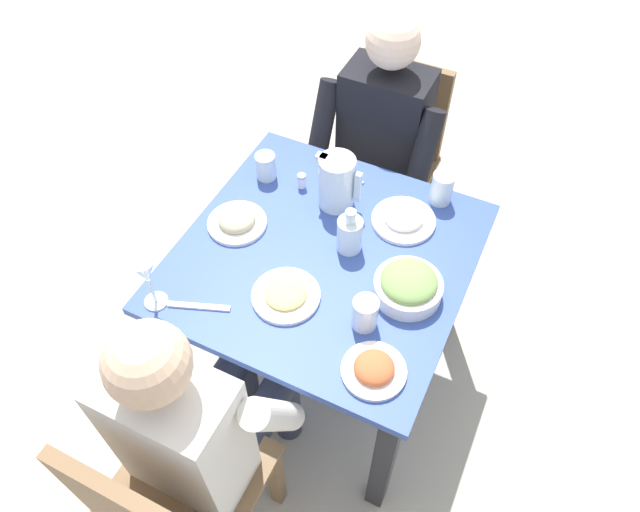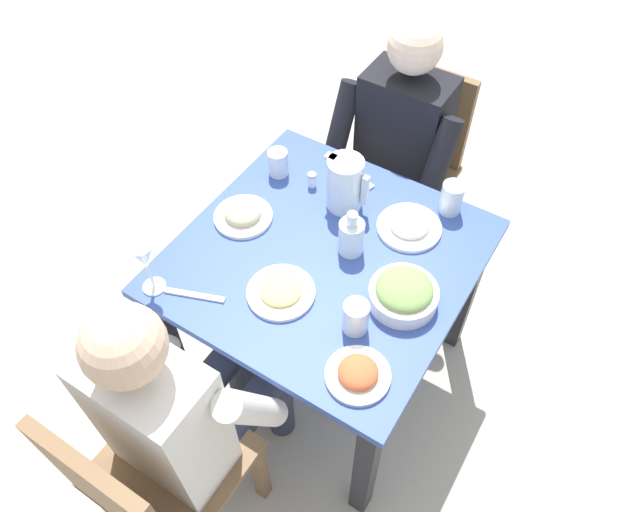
{
  "view_description": "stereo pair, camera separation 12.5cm",
  "coord_description": "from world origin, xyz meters",
  "px_view_note": "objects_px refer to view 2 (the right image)",
  "views": [
    {
      "loc": [
        0.49,
        -1.06,
        2.15
      ],
      "look_at": [
        -0.0,
        -0.03,
        0.73
      ],
      "focal_mm": 33.03,
      "sensor_mm": 36.0,
      "label": 1
    },
    {
      "loc": [
        0.6,
        -1.0,
        2.15
      ],
      "look_at": [
        -0.0,
        -0.03,
        0.73
      ],
      "focal_mm": 33.03,
      "sensor_mm": 36.0,
      "label": 2
    }
  ],
  "objects_px": {
    "salt_shaker": "(312,180)",
    "oil_carafe": "(351,238)",
    "plate_fries": "(281,291)",
    "wine_glass": "(144,258)",
    "diner_near": "(187,401)",
    "water_glass_far_left": "(356,317)",
    "chair_near": "(149,482)",
    "diner_far": "(390,160)",
    "plate_rice_curry": "(358,374)",
    "dining_table": "(325,277)",
    "chair_far": "(410,158)",
    "water_glass_center": "(278,163)",
    "plate_beans": "(243,214)",
    "plate_yoghurt": "(409,225)",
    "salad_bowl": "(404,293)",
    "water_glass_near_right": "(452,198)",
    "water_pitcher": "(345,184)"
  },
  "relations": [
    {
      "from": "water_glass_near_right",
      "to": "salt_shaker",
      "type": "distance_m",
      "value": 0.47
    },
    {
      "from": "salad_bowl",
      "to": "dining_table",
      "type": "bearing_deg",
      "value": 173.62
    },
    {
      "from": "salad_bowl",
      "to": "salt_shaker",
      "type": "relative_size",
      "value": 3.78
    },
    {
      "from": "salad_bowl",
      "to": "plate_beans",
      "type": "bearing_deg",
      "value": 178.19
    },
    {
      "from": "dining_table",
      "to": "diner_far",
      "type": "height_order",
      "value": "diner_far"
    },
    {
      "from": "plate_rice_curry",
      "to": "wine_glass",
      "type": "bearing_deg",
      "value": -174.32
    },
    {
      "from": "water_glass_center",
      "to": "chair_near",
      "type": "bearing_deg",
      "value": -76.28
    },
    {
      "from": "oil_carafe",
      "to": "plate_rice_curry",
      "type": "bearing_deg",
      "value": -57.31
    },
    {
      "from": "salt_shaker",
      "to": "oil_carafe",
      "type": "bearing_deg",
      "value": -34.76
    },
    {
      "from": "dining_table",
      "to": "chair_far",
      "type": "xyz_separation_m",
      "value": [
        -0.07,
        0.79,
        -0.11
      ]
    },
    {
      "from": "diner_far",
      "to": "water_glass_near_right",
      "type": "height_order",
      "value": "diner_far"
    },
    {
      "from": "chair_near",
      "to": "diner_far",
      "type": "height_order",
      "value": "diner_far"
    },
    {
      "from": "dining_table",
      "to": "salad_bowl",
      "type": "bearing_deg",
      "value": -6.38
    },
    {
      "from": "water_glass_center",
      "to": "wine_glass",
      "type": "height_order",
      "value": "wine_glass"
    },
    {
      "from": "plate_fries",
      "to": "water_glass_near_right",
      "type": "distance_m",
      "value": 0.65
    },
    {
      "from": "diner_far",
      "to": "plate_beans",
      "type": "relative_size",
      "value": 5.99
    },
    {
      "from": "plate_fries",
      "to": "wine_glass",
      "type": "height_order",
      "value": "wine_glass"
    },
    {
      "from": "plate_fries",
      "to": "water_glass_far_left",
      "type": "bearing_deg",
      "value": 3.77
    },
    {
      "from": "water_pitcher",
      "to": "salt_shaker",
      "type": "relative_size",
      "value": 3.52
    },
    {
      "from": "plate_beans",
      "to": "chair_far",
      "type": "bearing_deg",
      "value": 73.44
    },
    {
      "from": "plate_yoghurt",
      "to": "wine_glass",
      "type": "xyz_separation_m",
      "value": [
        -0.54,
        -0.62,
        0.12
      ]
    },
    {
      "from": "salt_shaker",
      "to": "plate_beans",
      "type": "bearing_deg",
      "value": -113.76
    },
    {
      "from": "diner_far",
      "to": "water_glass_near_right",
      "type": "xyz_separation_m",
      "value": [
        0.32,
        -0.21,
        0.14
      ]
    },
    {
      "from": "chair_far",
      "to": "plate_rice_curry",
      "type": "distance_m",
      "value": 1.19
    },
    {
      "from": "plate_fries",
      "to": "plate_beans",
      "type": "bearing_deg",
      "value": 146.2
    },
    {
      "from": "dining_table",
      "to": "chair_far",
      "type": "relative_size",
      "value": 1.03
    },
    {
      "from": "dining_table",
      "to": "water_glass_center",
      "type": "xyz_separation_m",
      "value": [
        -0.33,
        0.23,
        0.17
      ]
    },
    {
      "from": "plate_beans",
      "to": "plate_yoghurt",
      "type": "height_order",
      "value": "plate_beans"
    },
    {
      "from": "salad_bowl",
      "to": "wine_glass",
      "type": "height_order",
      "value": "wine_glass"
    },
    {
      "from": "salad_bowl",
      "to": "plate_fries",
      "type": "height_order",
      "value": "salad_bowl"
    },
    {
      "from": "oil_carafe",
      "to": "salt_shaker",
      "type": "height_order",
      "value": "oil_carafe"
    },
    {
      "from": "plate_beans",
      "to": "plate_fries",
      "type": "distance_m",
      "value": 0.34
    },
    {
      "from": "chair_near",
      "to": "wine_glass",
      "type": "xyz_separation_m",
      "value": [
        -0.28,
        0.41,
        0.37
      ]
    },
    {
      "from": "wine_glass",
      "to": "plate_rice_curry",
      "type": "bearing_deg",
      "value": 5.68
    },
    {
      "from": "diner_near",
      "to": "water_glass_far_left",
      "type": "height_order",
      "value": "diner_near"
    },
    {
      "from": "plate_fries",
      "to": "wine_glass",
      "type": "distance_m",
      "value": 0.4
    },
    {
      "from": "plate_beans",
      "to": "wine_glass",
      "type": "relative_size",
      "value": 0.99
    },
    {
      "from": "salt_shaker",
      "to": "plate_rice_curry",
      "type": "bearing_deg",
      "value": -47.98
    },
    {
      "from": "chair_near",
      "to": "plate_rice_curry",
      "type": "height_order",
      "value": "chair_near"
    },
    {
      "from": "water_glass_center",
      "to": "water_glass_far_left",
      "type": "height_order",
      "value": "water_glass_far_left"
    },
    {
      "from": "chair_near",
      "to": "water_glass_near_right",
      "type": "bearing_deg",
      "value": 74.09
    },
    {
      "from": "diner_near",
      "to": "diner_far",
      "type": "distance_m",
      "value": 1.18
    },
    {
      "from": "water_glass_near_right",
      "to": "water_glass_far_left",
      "type": "relative_size",
      "value": 1.07
    },
    {
      "from": "chair_far",
      "to": "water_pitcher",
      "type": "distance_m",
      "value": 0.66
    },
    {
      "from": "plate_fries",
      "to": "salt_shaker",
      "type": "bearing_deg",
      "value": 111.13
    },
    {
      "from": "plate_beans",
      "to": "water_glass_near_right",
      "type": "height_order",
      "value": "water_glass_near_right"
    },
    {
      "from": "chair_far",
      "to": "diner_far",
      "type": "distance_m",
      "value": 0.25
    },
    {
      "from": "dining_table",
      "to": "oil_carafe",
      "type": "distance_m",
      "value": 0.2
    },
    {
      "from": "diner_near",
      "to": "salt_shaker",
      "type": "height_order",
      "value": "diner_near"
    },
    {
      "from": "chair_near",
      "to": "salt_shaker",
      "type": "distance_m",
      "value": 1.07
    }
  ]
}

